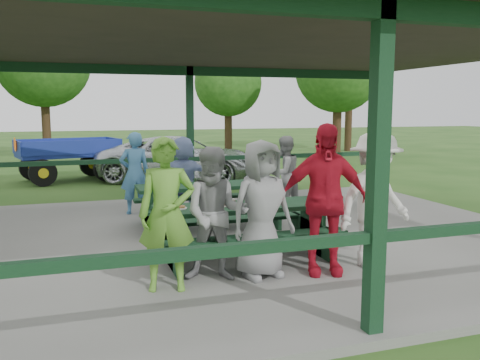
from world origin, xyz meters
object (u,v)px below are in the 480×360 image
object	(u,v)px
farm_trailer	(69,159)
spectator_grey	(284,174)
contestant_white_fedora	(375,200)
picnic_table_far	(209,200)
contestant_green	(167,214)
contestant_red	(324,199)
pickup_truck	(181,159)
contestant_grey_mid	(262,209)
spectator_lblue	(183,177)
contestant_grey_left	(216,214)
spectator_blue	(135,173)
picnic_table_near	(244,224)

from	to	relation	value
farm_trailer	spectator_grey	bearing A→B (deg)	-72.52
contestant_white_fedora	picnic_table_far	bearing A→B (deg)	104.83
contestant_green	contestant_red	world-z (taller)	contestant_red
contestant_green	pickup_truck	xyz separation A→B (m)	(2.08, 9.33, -0.30)
contestant_white_fedora	pickup_truck	distance (m)	9.36
picnic_table_far	contestant_grey_mid	world-z (taller)	contestant_grey_mid
contestant_green	spectator_lblue	bearing A→B (deg)	87.91
contestant_white_fedora	farm_trailer	world-z (taller)	contestant_white_fedora
contestant_white_fedora	spectator_lblue	size ratio (longest dim) A/B	1.18
contestant_grey_left	spectator_blue	size ratio (longest dim) A/B	1.00
spectator_blue	farm_trailer	distance (m)	6.12
spectator_blue	contestant_grey_left	bearing A→B (deg)	93.53
contestant_green	contestant_red	distance (m)	1.95
contestant_green	contestant_red	xyz separation A→B (m)	(1.95, -0.02, 0.07)
contestant_red	spectator_grey	xyz separation A→B (m)	(1.07, 3.73, -0.18)
contestant_green	contestant_red	size ratio (longest dim) A/B	0.93
contestant_red	spectator_lblue	distance (m)	3.96
contestant_grey_mid	spectator_blue	xyz separation A→B (m)	(-1.02, 4.34, -0.04)
contestant_grey_mid	contestant_green	bearing A→B (deg)	174.47
contestant_grey_mid	farm_trailer	size ratio (longest dim) A/B	0.43
picnic_table_near	spectator_grey	bearing A→B (deg)	57.42
spectator_grey	farm_trailer	distance (m)	7.87
contestant_grey_mid	contestant_red	size ratio (longest dim) A/B	0.90
contestant_grey_left	pickup_truck	bearing A→B (deg)	100.07
picnic_table_far	contestant_grey_left	size ratio (longest dim) A/B	1.54
spectator_lblue	spectator_blue	size ratio (longest dim) A/B	0.96
picnic_table_near	picnic_table_far	world-z (taller)	same
picnic_table_far	pickup_truck	world-z (taller)	pickup_truck
spectator_grey	contestant_grey_left	bearing A→B (deg)	33.96
picnic_table_far	spectator_lblue	size ratio (longest dim) A/B	1.61
picnic_table_near	contestant_red	distance (m)	1.27
contestant_grey_mid	contestant_red	world-z (taller)	contestant_red
picnic_table_near	pickup_truck	world-z (taller)	pickup_truck
picnic_table_far	spectator_grey	distance (m)	1.97
spectator_lblue	contestant_red	bearing A→B (deg)	116.97
picnic_table_far	spectator_grey	xyz separation A→B (m)	(1.77, 0.81, 0.29)
contestant_green	contestant_white_fedora	distance (m)	2.70
spectator_grey	contestant_red	bearing A→B (deg)	52.01
picnic_table_near	spectator_blue	bearing A→B (deg)	106.93
contestant_white_fedora	pickup_truck	xyz separation A→B (m)	(-0.62, 9.33, -0.32)
contestant_red	picnic_table_near	bearing A→B (deg)	142.82
spectator_grey	farm_trailer	world-z (taller)	spectator_grey
picnic_table_near	pickup_truck	size ratio (longest dim) A/B	0.51
spectator_lblue	farm_trailer	xyz separation A→B (m)	(-2.10, 6.59, -0.20)
farm_trailer	contestant_grey_left	bearing A→B (deg)	-94.67
contestant_red	spectator_blue	size ratio (longest dim) A/B	1.17
contestant_grey_left	spectator_grey	bearing A→B (deg)	75.07
contestant_green	contestant_white_fedora	bearing A→B (deg)	12.50
contestant_grey_mid	spectator_lblue	world-z (taller)	contestant_grey_mid
contestant_green	spectator_grey	xyz separation A→B (m)	(3.03, 3.72, -0.11)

